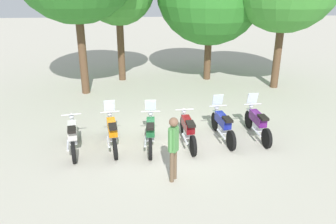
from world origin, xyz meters
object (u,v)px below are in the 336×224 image
motorcycle_2 (151,131)px  motorcycle_3 (188,129)px  motorcycle_1 (112,132)px  motorcycle_4 (223,124)px  motorcycle_0 (73,135)px  motorcycle_5 (257,122)px  person_0 (173,144)px

motorcycle_2 → motorcycle_3: size_ratio=1.00×
motorcycle_1 → motorcycle_4: (3.60, 0.30, 0.00)m
motorcycle_0 → motorcycle_1: motorcycle_1 is taller
motorcycle_1 → motorcycle_4: bearing=-94.8°
motorcycle_0 → motorcycle_4: motorcycle_4 is taller
motorcycle_1 → motorcycle_2: size_ratio=0.99×
motorcycle_4 → motorcycle_5: 1.20m
motorcycle_3 → motorcycle_4: bearing=-81.3°
motorcycle_4 → person_0: bearing=135.5°
motorcycle_4 → person_0: size_ratio=1.22×
motorcycle_2 → motorcycle_5: 3.62m
motorcycle_0 → motorcycle_1: bearing=-93.8°
motorcycle_5 → motorcycle_1: bearing=90.9°
motorcycle_3 → motorcycle_4: 1.23m
motorcycle_3 → motorcycle_2: bearing=90.0°
motorcycle_0 → person_0: (2.95, -1.93, 0.56)m
motorcycle_1 → motorcycle_4: same height
motorcycle_1 → person_0: (1.75, -2.08, 0.55)m
motorcycle_3 → motorcycle_4: (1.20, 0.28, 0.01)m
motorcycle_5 → motorcycle_4: bearing=90.0°
motorcycle_0 → motorcycle_5: (6.00, 0.53, 0.01)m
motorcycle_5 → motorcycle_2: bearing=93.5°
motorcycle_0 → motorcycle_2: motorcycle_2 is taller
motorcycle_4 → motorcycle_5: same height
motorcycle_1 → motorcycle_3: bearing=-99.1°
motorcycle_1 → person_0: bearing=-149.4°
motorcycle_4 → person_0: person_0 is taller
motorcycle_3 → motorcycle_5: (2.40, 0.35, 0.01)m
motorcycle_0 → person_0: size_ratio=1.21×
motorcycle_3 → motorcycle_0: bearing=88.3°
motorcycle_2 → motorcycle_4: size_ratio=1.00×
motorcycle_1 → motorcycle_3: 2.40m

